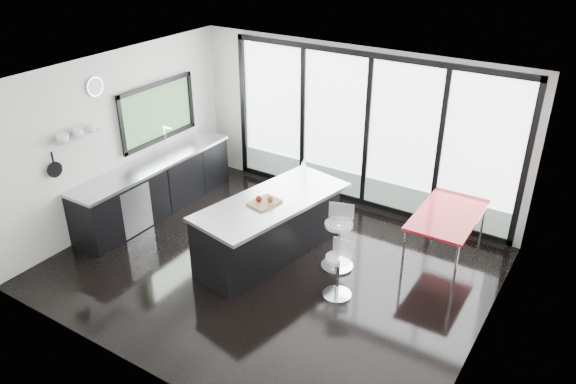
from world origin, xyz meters
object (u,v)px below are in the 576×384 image
Objects in this scene: bar_stool_far at (338,245)px; red_table at (445,237)px; bar_stool_near at (338,276)px; island at (269,227)px.

bar_stool_far is 0.51× the size of red_table.
bar_stool_far reaches higher than bar_stool_near.
bar_stool_near is 0.43× the size of red_table.
bar_stool_near is (1.35, -0.33, -0.18)m from island.
island reaches higher than bar_stool_near.
red_table reaches higher than bar_stool_near.
island is 1.73× the size of red_table.
bar_stool_far is at bearing 116.98° from bar_stool_near.
bar_stool_near is at bearing -119.50° from red_table.
island reaches higher than bar_stool_far.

